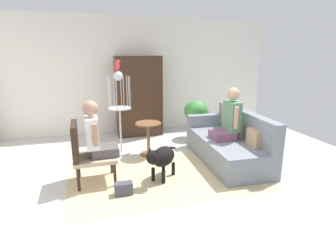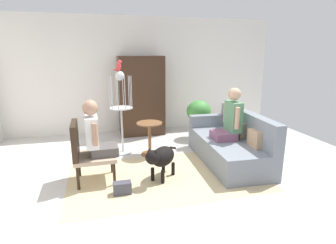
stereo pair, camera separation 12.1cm
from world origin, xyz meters
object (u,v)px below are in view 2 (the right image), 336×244
object	(u,v)px
parrot	(119,66)
handbag	(122,188)
armoire_cabinet	(141,96)
armchair	(85,149)
person_on_armchair	(96,133)
person_on_couch	(230,119)
couch	(230,144)
dog	(161,157)
bird_cage_stand	(121,110)
round_end_table	(150,136)
potted_plant	(199,114)

from	to	relation	value
parrot	handbag	size ratio (longest dim) A/B	0.80
armoire_cabinet	handbag	world-z (taller)	armoire_cabinet
armchair	person_on_armchair	distance (m)	0.29
armchair	person_on_couch	bearing A→B (deg)	4.43
couch	armoire_cabinet	bearing A→B (deg)	121.37
dog	handbag	distance (m)	0.76
couch	dog	world-z (taller)	couch
bird_cage_stand	handbag	bearing A→B (deg)	-95.67
person_on_couch	armoire_cabinet	distance (m)	2.49
round_end_table	parrot	bearing A→B (deg)	154.86
parrot	round_end_table	bearing A→B (deg)	-25.14
round_end_table	bird_cage_stand	size ratio (longest dim) A/B	0.40
couch	armchair	bearing A→B (deg)	-175.00
armchair	person_on_armchair	size ratio (longest dim) A/B	1.12
armchair	bird_cage_stand	world-z (taller)	bird_cage_stand
armchair	dog	size ratio (longest dim) A/B	1.49
bird_cage_stand	potted_plant	distance (m)	1.90
person_on_armchair	armoire_cabinet	xyz separation A→B (m)	(1.06, 2.34, 0.16)
dog	bird_cage_stand	distance (m)	1.49
person_on_couch	round_end_table	distance (m)	1.55
dog	person_on_couch	bearing A→B (deg)	16.40
bird_cage_stand	potted_plant	bearing A→B (deg)	16.94
armchair	armoire_cabinet	xyz separation A→B (m)	(1.23, 2.34, 0.40)
armchair	person_on_armchair	bearing A→B (deg)	1.32
couch	handbag	size ratio (longest dim) A/B	7.90
parrot	couch	bearing A→B (deg)	-25.20
dog	parrot	xyz separation A→B (m)	(-0.49, 1.31, 1.33)
person_on_armchair	potted_plant	xyz separation A→B (m)	(2.28, 1.65, -0.19)
couch	person_on_armchair	world-z (taller)	person_on_armchair
dog	handbag	size ratio (longest dim) A/B	2.52
bird_cage_stand	parrot	xyz separation A→B (m)	(-0.01, 0.00, 0.83)
round_end_table	parrot	world-z (taller)	parrot
couch	round_end_table	world-z (taller)	couch
dog	potted_plant	world-z (taller)	potted_plant
person_on_armchair	potted_plant	world-z (taller)	person_on_armchair
handbag	round_end_table	bearing A→B (deg)	64.50
dog	bird_cage_stand	bearing A→B (deg)	109.95
person_on_couch	couch	bearing A→B (deg)	32.33
round_end_table	handbag	world-z (taller)	round_end_table
armchair	person_on_couch	size ratio (longest dim) A/B	1.04
handbag	couch	bearing A→B (deg)	19.81
round_end_table	bird_cage_stand	xyz separation A→B (m)	(-0.50, 0.24, 0.49)
dog	armoire_cabinet	distance (m)	2.61
couch	potted_plant	xyz separation A→B (m)	(-0.08, 1.43, 0.27)
couch	person_on_armchair	bearing A→B (deg)	-174.73
bird_cage_stand	couch	bearing A→B (deg)	-25.31
dog	parrot	world-z (taller)	parrot
person_on_armchair	armoire_cabinet	bearing A→B (deg)	65.50
person_on_armchair	round_end_table	xyz separation A→B (m)	(0.98, 0.87, -0.38)
person_on_armchair	bird_cage_stand	size ratio (longest dim) A/B	0.53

